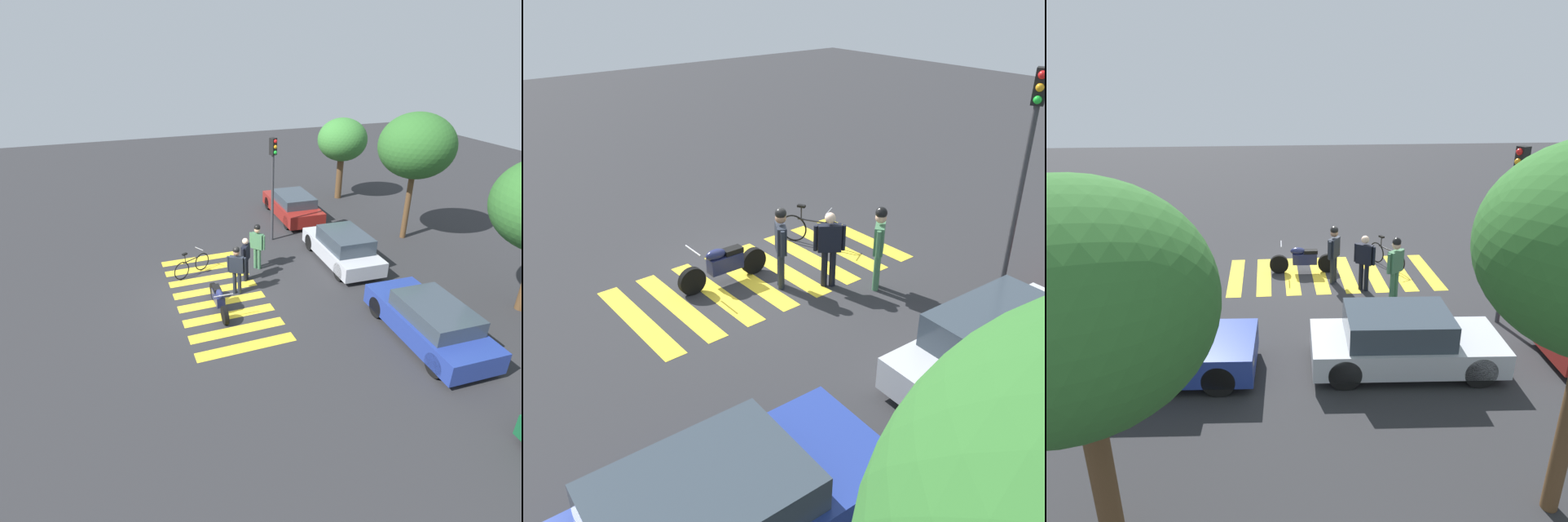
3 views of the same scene
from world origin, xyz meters
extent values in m
plane|color=#2B2B2D|center=(0.00, 0.00, 0.00)|extent=(60.00, 60.00, 0.00)
cylinder|color=black|center=(1.74, -0.26, 0.31)|extent=(0.62, 0.15, 0.62)
cylinder|color=black|center=(0.15, -0.22, 0.31)|extent=(0.62, 0.15, 0.62)
cube|color=#1E234C|center=(0.90, -0.24, 0.49)|extent=(0.81, 0.30, 0.36)
ellipsoid|color=#1E234C|center=(1.13, -0.24, 0.76)|extent=(0.49, 0.25, 0.24)
cube|color=black|center=(0.70, -0.23, 0.73)|extent=(0.45, 0.25, 0.12)
cylinder|color=#A5A5AD|center=(1.66, -0.25, 1.01)|extent=(0.05, 0.62, 0.04)
torus|color=black|center=(-2.17, -0.09, 0.36)|extent=(0.38, 0.65, 0.72)
torus|color=black|center=(-1.67, -0.99, 0.36)|extent=(0.38, 0.65, 0.72)
cylinder|color=black|center=(-1.92, -0.54, 0.64)|extent=(0.42, 0.72, 0.04)
cylinder|color=black|center=(-1.77, -0.81, 0.81)|extent=(0.04, 0.04, 0.34)
cube|color=black|center=(-1.77, -0.81, 0.99)|extent=(0.18, 0.22, 0.06)
cylinder|color=#99999E|center=(-2.12, -0.18, 0.96)|extent=(0.42, 0.25, 0.03)
cylinder|color=#1E232D|center=(0.11, 0.76, 0.43)|extent=(0.14, 0.14, 0.87)
cylinder|color=#1E232D|center=(0.02, 0.60, 0.43)|extent=(0.14, 0.14, 0.87)
cube|color=#1E232D|center=(0.06, 0.68, 1.17)|extent=(0.43, 0.54, 0.61)
sphere|color=#8C664C|center=(0.06, 0.68, 1.63)|extent=(0.23, 0.23, 0.23)
cylinder|color=#1E232D|center=(0.22, 0.94, 1.17)|extent=(0.09, 0.09, 0.58)
cylinder|color=#1E232D|center=(-0.09, 0.42, 1.17)|extent=(0.09, 0.09, 0.58)
sphere|color=black|center=(0.06, 0.68, 1.74)|extent=(0.25, 0.25, 0.25)
cylinder|color=black|center=(-0.71, 1.24, 0.43)|extent=(0.14, 0.14, 0.86)
cylinder|color=black|center=(-0.85, 1.35, 0.43)|extent=(0.14, 0.14, 0.86)
cube|color=black|center=(-0.78, 1.29, 1.16)|extent=(0.52, 0.46, 0.61)
sphere|color=beige|center=(-0.78, 1.29, 1.62)|extent=(0.23, 0.23, 0.23)
cylinder|color=black|center=(-0.54, 1.12, 1.16)|extent=(0.09, 0.09, 0.58)
cylinder|color=black|center=(-1.02, 1.47, 1.16)|extent=(0.09, 0.09, 0.58)
cylinder|color=#3F724C|center=(-1.46, 2.08, 0.44)|extent=(0.14, 0.14, 0.88)
cylinder|color=#3F724C|center=(-1.60, 1.97, 0.44)|extent=(0.14, 0.14, 0.88)
cube|color=#3F724C|center=(-1.53, 2.02, 1.20)|extent=(0.53, 0.48, 0.63)
sphere|color=tan|center=(-1.53, 2.02, 1.67)|extent=(0.24, 0.24, 0.24)
cylinder|color=#3F724C|center=(-1.29, 2.22, 1.20)|extent=(0.09, 0.09, 0.59)
cylinder|color=#3F724C|center=(-1.77, 1.83, 1.20)|extent=(0.09, 0.09, 0.59)
sphere|color=black|center=(-1.53, 2.02, 1.78)|extent=(0.25, 0.25, 0.25)
cube|color=yellow|center=(-3.15, 0.00, 0.00)|extent=(0.45, 3.10, 0.01)
cube|color=yellow|center=(-2.25, 0.00, 0.00)|extent=(0.45, 3.10, 0.01)
cube|color=yellow|center=(-1.35, 0.00, 0.00)|extent=(0.45, 3.10, 0.01)
cube|color=yellow|center=(-0.45, 0.00, 0.00)|extent=(0.45, 3.10, 0.01)
cube|color=yellow|center=(0.45, 0.00, 0.00)|extent=(0.45, 3.10, 0.01)
cube|color=yellow|center=(1.35, 0.00, 0.00)|extent=(0.45, 3.10, 0.01)
cube|color=yellow|center=(2.25, 0.00, 0.00)|extent=(0.45, 3.10, 0.01)
cube|color=yellow|center=(3.15, 0.00, 0.00)|extent=(0.45, 3.10, 0.01)
cylinder|color=black|center=(-7.90, 4.95, 0.33)|extent=(0.68, 0.25, 0.67)
cylinder|color=black|center=(-7.82, 6.54, 0.33)|extent=(0.68, 0.25, 0.67)
cylinder|color=black|center=(-4.93, 4.80, 0.33)|extent=(0.68, 0.25, 0.67)
cylinder|color=black|center=(-4.85, 6.39, 0.33)|extent=(0.68, 0.25, 0.67)
cube|color=maroon|center=(-6.38, 5.67, 0.50)|extent=(4.47, 2.03, 0.63)
cube|color=#333D47|center=(-6.16, 5.66, 1.05)|extent=(2.44, 1.72, 0.47)
cube|color=#F2EDCC|center=(-8.55, 5.20, 0.60)|extent=(0.09, 0.20, 0.12)
cube|color=#F2EDCC|center=(-8.49, 6.36, 0.60)|extent=(0.09, 0.20, 0.12)
cylinder|color=black|center=(-2.39, 4.80, 0.35)|extent=(0.72, 0.26, 0.71)
cylinder|color=black|center=(-2.31, 6.34, 0.35)|extent=(0.72, 0.26, 0.71)
cylinder|color=black|center=(0.46, 4.65, 0.35)|extent=(0.72, 0.26, 0.71)
cylinder|color=black|center=(0.54, 6.20, 0.35)|extent=(0.72, 0.26, 0.71)
cube|color=#B7BAC1|center=(-0.93, 5.50, 0.49)|extent=(4.28, 1.97, 0.58)
cube|color=#333D47|center=(-0.72, 5.49, 1.07)|extent=(2.34, 1.66, 0.59)
cube|color=#F2EDCC|center=(-3.01, 5.04, 0.57)|extent=(0.09, 0.20, 0.12)
cube|color=#F2EDCC|center=(-2.95, 6.16, 0.57)|extent=(0.09, 0.20, 0.12)
cylinder|color=black|center=(3.07, 4.60, 0.35)|extent=(0.71, 0.25, 0.70)
cylinder|color=black|center=(3.15, 6.21, 0.35)|extent=(0.71, 0.25, 0.70)
cylinder|color=black|center=(6.08, 4.44, 0.35)|extent=(0.71, 0.25, 0.70)
cylinder|color=black|center=(6.16, 6.06, 0.35)|extent=(0.71, 0.25, 0.70)
cube|color=navy|center=(4.62, 5.33, 0.52)|extent=(4.53, 2.06, 0.65)
cube|color=#333D47|center=(4.84, 5.32, 1.09)|extent=(2.48, 1.74, 0.48)
cube|color=#F2EDCC|center=(2.41, 4.85, 0.62)|extent=(0.09, 0.20, 0.12)
cube|color=#F2EDCC|center=(2.47, 6.02, 0.62)|extent=(0.09, 0.20, 0.12)
cylinder|color=#38383D|center=(-3.96, 3.61, 1.96)|extent=(0.12, 0.12, 3.91)
cube|color=black|center=(-3.96, 3.61, 4.26)|extent=(0.32, 0.32, 0.70)
sphere|color=red|center=(-3.84, 3.66, 4.49)|extent=(0.16, 0.16, 0.16)
sphere|color=orange|center=(-3.84, 3.66, 4.26)|extent=(0.16, 0.16, 0.16)
sphere|color=green|center=(-3.84, 3.66, 4.03)|extent=(0.16, 0.16, 0.16)
cylinder|color=brown|center=(-8.31, 9.45, 1.16)|extent=(0.37, 0.37, 2.32)
ellipsoid|color=#387A33|center=(-8.31, 9.45, 3.34)|extent=(2.73, 2.73, 2.32)
cylinder|color=brown|center=(-2.14, 9.45, 1.50)|extent=(0.25, 0.25, 3.00)
ellipsoid|color=#2D6628|center=(-2.14, 9.45, 4.22)|extent=(3.25, 3.25, 2.76)
camera|label=1|loc=(13.16, -3.20, 8.17)|focal=30.02mm
camera|label=2|loc=(6.89, 9.35, 6.28)|focal=39.53mm
camera|label=3|loc=(2.01, 14.84, 6.26)|focal=33.92mm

